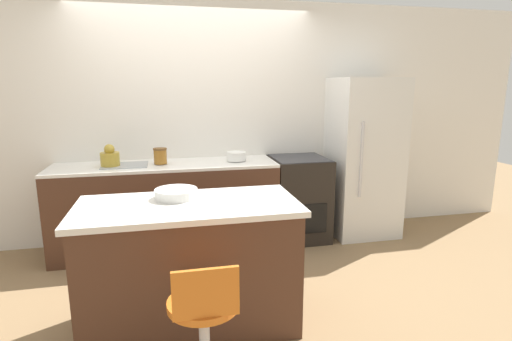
# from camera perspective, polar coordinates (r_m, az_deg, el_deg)

# --- Properties ---
(ground_plane) EXTENTS (14.00, 14.00, 0.00)m
(ground_plane) POSITION_cam_1_polar(r_m,az_deg,el_deg) (4.15, -7.40, -12.25)
(ground_plane) COLOR #8E704C
(wall_back) EXTENTS (8.00, 0.06, 2.60)m
(wall_back) POSITION_cam_1_polar(r_m,az_deg,el_deg) (4.47, -8.69, 6.79)
(wall_back) COLOR white
(wall_back) RESTS_ON ground_plane
(back_counter) EXTENTS (2.26, 0.62, 0.92)m
(back_counter) POSITION_cam_1_polar(r_m,az_deg,el_deg) (4.28, -12.53, -5.09)
(back_counter) COLOR #4C2D1E
(back_counter) RESTS_ON ground_plane
(kitchen_island) EXTENTS (1.50, 0.73, 0.92)m
(kitchen_island) POSITION_cam_1_polar(r_m,az_deg,el_deg) (2.92, -9.34, -13.23)
(kitchen_island) COLOR #4C2D1E
(kitchen_island) RESTS_ON ground_plane
(oven_range) EXTENTS (0.60, 0.63, 0.92)m
(oven_range) POSITION_cam_1_polar(r_m,az_deg,el_deg) (4.51, 6.11, -3.96)
(oven_range) COLOR black
(oven_range) RESTS_ON ground_plane
(refrigerator) EXTENTS (0.73, 0.66, 1.78)m
(refrigerator) POSITION_cam_1_polar(r_m,az_deg,el_deg) (4.71, 15.13, 1.75)
(refrigerator) COLOR silver
(refrigerator) RESTS_ON ground_plane
(stool_chair) EXTENTS (0.39, 0.39, 0.82)m
(stool_chair) POSITION_cam_1_polar(r_m,az_deg,el_deg) (2.35, -7.35, -21.50)
(stool_chair) COLOR #B7B7BC
(stool_chair) RESTS_ON ground_plane
(kettle) EXTENTS (0.18, 0.18, 0.22)m
(kettle) POSITION_cam_1_polar(r_m,az_deg,el_deg) (4.18, -20.15, 1.79)
(kettle) COLOR #B29333
(kettle) RESTS_ON back_counter
(mixing_bowl) EXTENTS (0.20, 0.20, 0.09)m
(mixing_bowl) POSITION_cam_1_polar(r_m,az_deg,el_deg) (4.21, -2.83, 2.05)
(mixing_bowl) COLOR white
(mixing_bowl) RESTS_ON back_counter
(canister_jar) EXTENTS (0.14, 0.14, 0.16)m
(canister_jar) POSITION_cam_1_polar(r_m,az_deg,el_deg) (4.14, -13.52, 2.04)
(canister_jar) COLOR #9E6623
(canister_jar) RESTS_ON back_counter
(fruit_bowl) EXTENTS (0.30, 0.30, 0.07)m
(fruit_bowl) POSITION_cam_1_polar(r_m,az_deg,el_deg) (2.89, -11.33, -3.25)
(fruit_bowl) COLOR white
(fruit_bowl) RESTS_ON kitchen_island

